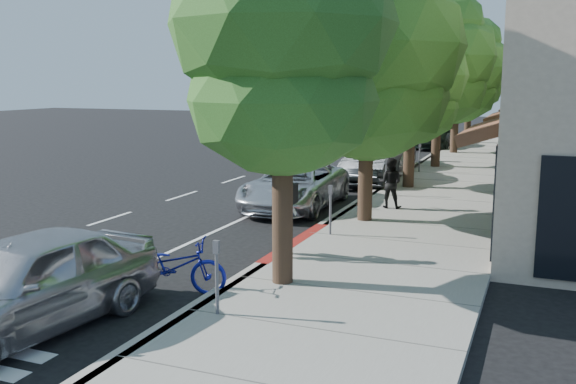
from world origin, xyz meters
The scene contains 18 objects.
ground centered at (0.00, 0.00, 0.00)m, with size 120.00×120.00×0.00m, color black.
sidewalk centered at (2.30, 8.00, 0.07)m, with size 4.60×56.00×0.15m, color gray.
curb centered at (0.00, 8.00, 0.07)m, with size 0.30×56.00×0.15m, color #9E998E.
curb_red_segment centered at (0.00, 1.00, 0.07)m, with size 0.32×4.00×0.15m, color maroon.
street_tree_0 centered at (0.90, -2.00, 4.88)m, with size 4.22×4.22×7.72m.
street_tree_1 centered at (0.90, 4.00, 4.78)m, with size 5.24×5.24×7.88m.
street_tree_2 centered at (0.90, 10.00, 4.04)m, with size 4.02×4.02×6.56m.
street_tree_3 centered at (0.90, 16.00, 4.87)m, with size 4.99×4.99×7.93m.
street_tree_4 centered at (0.90, 22.00, 4.51)m, with size 5.05×5.05×7.48m.
street_tree_5 centered at (0.90, 28.00, 4.81)m, with size 4.81×4.81×7.80m.
cyclist centered at (0.25, -0.23, 0.99)m, with size 0.72×0.47×1.98m, color white.
bicycle centered at (-0.92, -3.00, 0.53)m, with size 0.71×2.03×1.07m, color #151A94.
silver_suv centered at (-1.78, 5.50, 0.72)m, with size 2.38×5.17×1.44m, color silver.
dark_sedan centered at (-0.77, 11.24, 0.80)m, with size 1.69×4.85×1.60m, color #212426.
white_pickup centered at (-1.02, 15.00, 0.77)m, with size 2.17×5.33×1.55m, color silver.
dark_suv_far centered at (-0.57, 25.18, 0.81)m, with size 1.92×4.77×1.63m, color black.
near_car_a centered at (-2.08, -5.50, 0.82)m, with size 1.93×4.79×1.63m, color #B8B7BC.
pedestrian centered at (1.16, 5.93, 0.91)m, with size 0.74×0.58×1.53m, color black.
Camera 1 is at (5.46, -13.02, 4.02)m, focal length 40.00 mm.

